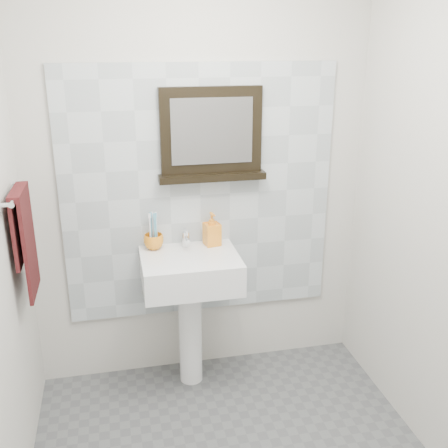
% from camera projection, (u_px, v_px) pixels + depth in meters
% --- Properties ---
extents(back_wall, '(2.00, 0.01, 2.50)m').
position_uv_depth(back_wall, '(199.00, 178.00, 3.06)').
color(back_wall, beige).
rests_on(back_wall, ground).
extents(front_wall, '(2.00, 0.01, 2.50)m').
position_uv_depth(front_wall, '(388.00, 448.00, 1.04)').
color(front_wall, beige).
rests_on(front_wall, ground).
extents(splashback, '(1.60, 0.02, 1.50)m').
position_uv_depth(splashback, '(200.00, 195.00, 3.09)').
color(splashback, '#B3BDC2').
rests_on(splashback, back_wall).
extents(pedestal_sink, '(0.55, 0.44, 0.96)m').
position_uv_depth(pedestal_sink, '(190.00, 285.00, 3.03)').
color(pedestal_sink, white).
rests_on(pedestal_sink, ground).
extents(toothbrush_cup, '(0.15, 0.15, 0.09)m').
position_uv_depth(toothbrush_cup, '(154.00, 242.00, 3.04)').
color(toothbrush_cup, orange).
rests_on(toothbrush_cup, pedestal_sink).
extents(toothbrushes, '(0.05, 0.04, 0.21)m').
position_uv_depth(toothbrushes, '(154.00, 229.00, 3.02)').
color(toothbrushes, white).
rests_on(toothbrushes, toothbrush_cup).
extents(soap_dispenser, '(0.10, 0.11, 0.20)m').
position_uv_depth(soap_dispenser, '(212.00, 229.00, 3.08)').
color(soap_dispenser, orange).
rests_on(soap_dispenser, pedestal_sink).
extents(framed_mirror, '(0.62, 0.11, 0.53)m').
position_uv_depth(framed_mirror, '(211.00, 136.00, 2.96)').
color(framed_mirror, black).
rests_on(framed_mirror, back_wall).
extents(towel_bar, '(0.07, 0.40, 0.03)m').
position_uv_depth(towel_bar, '(17.00, 193.00, 2.50)').
color(towel_bar, silver).
rests_on(towel_bar, left_wall).
extents(hand_towel, '(0.06, 0.30, 0.55)m').
position_uv_depth(hand_towel, '(24.00, 234.00, 2.57)').
color(hand_towel, '#330E0F').
rests_on(hand_towel, towel_bar).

